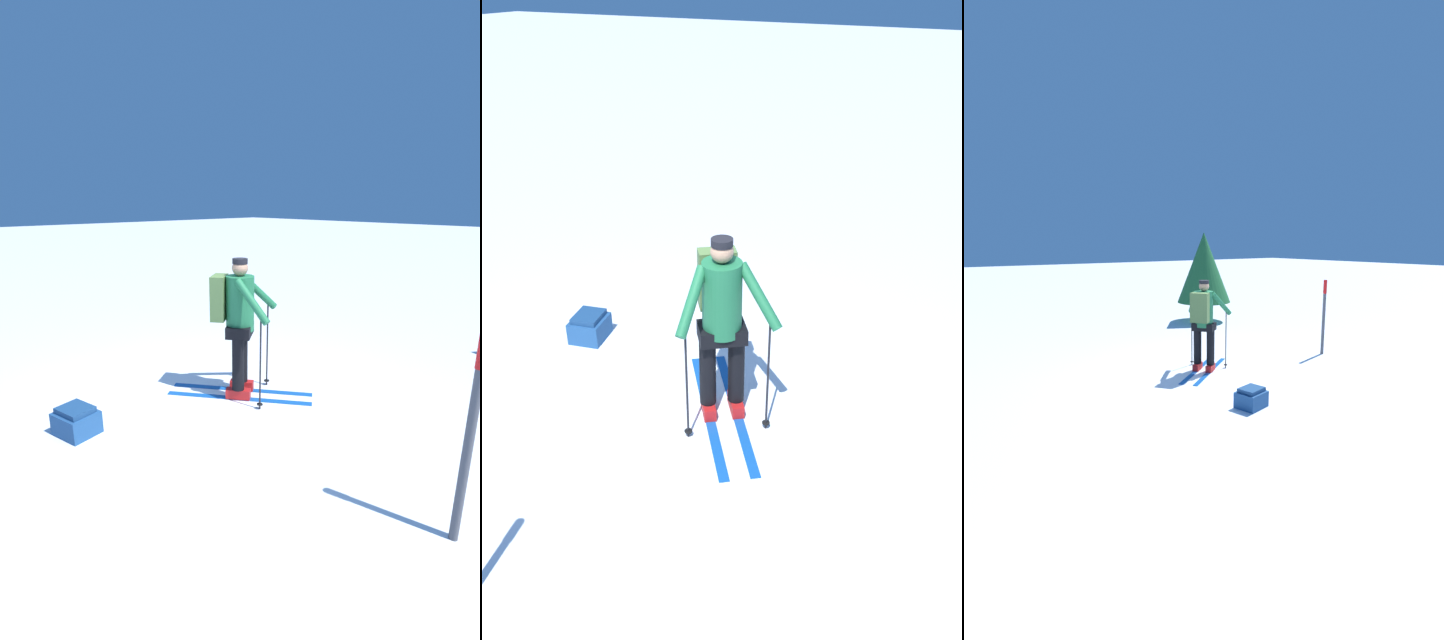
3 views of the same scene
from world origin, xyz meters
TOP-DOWN VIEW (x-y plane):
  - ground_plane at (0.00, 0.00)m, footprint 80.00×80.00m
  - skier at (-0.22, 0.49)m, footprint 1.66×1.37m
  - dropped_backpack at (-0.69, -1.40)m, footprint 0.48×0.44m
  - trail_marker at (2.63, 0.01)m, footprint 0.07×0.07m

SIDE VIEW (x-z plane):
  - ground_plane at x=0.00m, z-range 0.00..0.00m
  - dropped_backpack at x=-0.69m, z-range -0.01..0.29m
  - trail_marker at x=2.63m, z-range 0.13..1.76m
  - skier at x=-0.22m, z-range 0.14..1.87m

